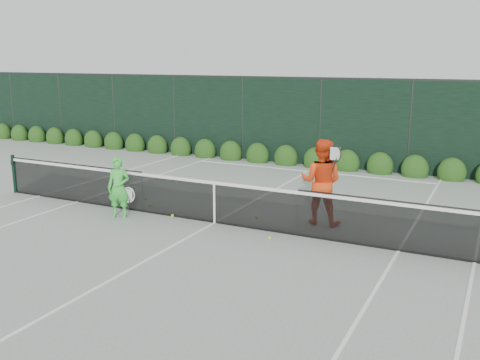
% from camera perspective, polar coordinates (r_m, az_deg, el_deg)
% --- Properties ---
extents(ground, '(80.00, 80.00, 0.00)m').
position_cam_1_polar(ground, '(12.28, -2.72, -4.60)').
color(ground, gray).
rests_on(ground, ground).
extents(tennis_net, '(12.90, 0.10, 1.07)m').
position_cam_1_polar(tennis_net, '(12.15, -2.85, -2.19)').
color(tennis_net, black).
rests_on(tennis_net, ground).
extents(player_woman, '(0.65, 0.50, 1.44)m').
position_cam_1_polar(player_woman, '(12.84, -12.81, -0.80)').
color(player_woman, green).
rests_on(player_woman, ground).
extents(player_man, '(1.00, 0.80, 1.95)m').
position_cam_1_polar(player_man, '(12.12, 8.67, -0.19)').
color(player_man, '#F24414').
rests_on(player_man, ground).
extents(court_lines, '(11.03, 23.83, 0.01)m').
position_cam_1_polar(court_lines, '(12.28, -2.72, -4.57)').
color(court_lines, white).
rests_on(court_lines, ground).
extents(windscreen_fence, '(32.00, 21.07, 3.06)m').
position_cam_1_polar(windscreen_fence, '(9.69, -10.65, -0.28)').
color(windscreen_fence, black).
rests_on(windscreen_fence, ground).
extents(hedge_row, '(31.66, 0.65, 0.94)m').
position_cam_1_polar(hedge_row, '(18.61, 8.07, 2.06)').
color(hedge_row, '#11370F').
rests_on(hedge_row, ground).
extents(tennis_balls, '(4.28, 1.52, 0.07)m').
position_cam_1_polar(tennis_balls, '(12.89, -4.82, -3.63)').
color(tennis_balls, '#C3DF31').
rests_on(tennis_balls, ground).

